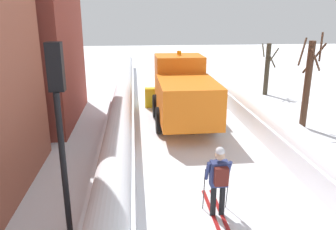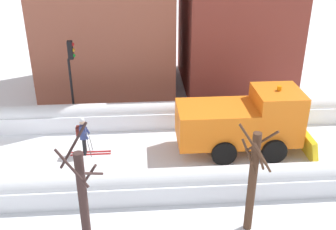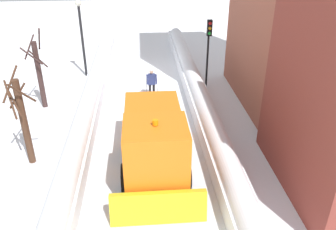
{
  "view_description": "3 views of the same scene",
  "coord_description": "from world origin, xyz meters",
  "px_view_note": "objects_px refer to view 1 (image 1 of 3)",
  "views": [
    {
      "loc": [
        -2.36,
        -2.69,
        4.77
      ],
      "look_at": [
        -1.22,
        8.47,
        1.34
      ],
      "focal_mm": 35.52,
      "sensor_mm": 36.0,
      "label": 1
    },
    {
      "loc": [
        15.41,
        6.86,
        9.63
      ],
      "look_at": [
        -0.61,
        8.06,
        1.72
      ],
      "focal_mm": 43.1,
      "sensor_mm": 36.0,
      "label": 2
    },
    {
      "loc": [
        0.14,
        22.82,
        8.54
      ],
      "look_at": [
        -0.94,
        9.57,
        1.54
      ],
      "focal_mm": 36.84,
      "sensor_mm": 36.0,
      "label": 3
    }
  ],
  "objects_px": {
    "skier": "(219,179)",
    "traffic_light_pole": "(59,111)",
    "plow_truck": "(183,92)",
    "bare_tree_far": "(267,68)",
    "bare_tree_mid": "(308,82)"
  },
  "relations": [
    {
      "from": "bare_tree_mid",
      "to": "bare_tree_far",
      "type": "distance_m",
      "value": 6.17
    },
    {
      "from": "skier",
      "to": "traffic_light_pole",
      "type": "height_order",
      "value": "traffic_light_pole"
    },
    {
      "from": "plow_truck",
      "to": "bare_tree_far",
      "type": "bearing_deg",
      "value": 40.72
    },
    {
      "from": "bare_tree_far",
      "to": "plow_truck",
      "type": "bearing_deg",
      "value": -139.28
    },
    {
      "from": "traffic_light_pole",
      "to": "bare_tree_far",
      "type": "distance_m",
      "value": 16.11
    },
    {
      "from": "traffic_light_pole",
      "to": "skier",
      "type": "bearing_deg",
      "value": 12.93
    },
    {
      "from": "skier",
      "to": "bare_tree_mid",
      "type": "xyz_separation_m",
      "value": [
        5.32,
        6.12,
        1.02
      ]
    },
    {
      "from": "traffic_light_pole",
      "to": "bare_tree_mid",
      "type": "relative_size",
      "value": 1.04
    },
    {
      "from": "skier",
      "to": "bare_tree_mid",
      "type": "bearing_deg",
      "value": 48.98
    },
    {
      "from": "bare_tree_mid",
      "to": "bare_tree_far",
      "type": "height_order",
      "value": "bare_tree_mid"
    },
    {
      "from": "plow_truck",
      "to": "bare_tree_mid",
      "type": "relative_size",
      "value": 1.46
    },
    {
      "from": "bare_tree_far",
      "to": "bare_tree_mid",
      "type": "bearing_deg",
      "value": -96.62
    },
    {
      "from": "traffic_light_pole",
      "to": "bare_tree_far",
      "type": "relative_size",
      "value": 1.39
    },
    {
      "from": "skier",
      "to": "traffic_light_pole",
      "type": "xyz_separation_m",
      "value": [
        -3.37,
        -0.77,
        2.01
      ]
    },
    {
      "from": "skier",
      "to": "bare_tree_far",
      "type": "relative_size",
      "value": 0.58
    }
  ]
}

